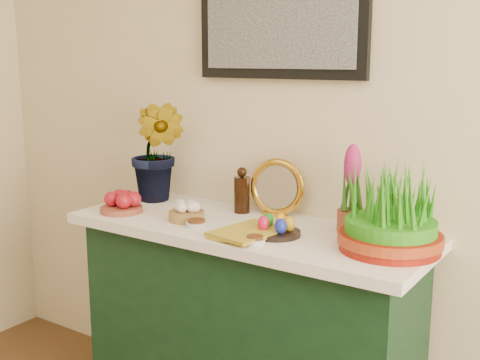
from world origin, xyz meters
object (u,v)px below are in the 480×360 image
mirror (277,188)px  sideboard (247,337)px  book (229,226)px  wheatgrass_sabzeh (391,214)px  hyacinth_green (157,135)px

mirror → sideboard: bearing=-97.9°
sideboard → book: 0.50m
sideboard → wheatgrass_sabzeh: wheatgrass_sabzeh is taller
book → wheatgrass_sabzeh: wheatgrass_sabzeh is taller
sideboard → mirror: 0.60m
book → mirror: bearing=94.5°
hyacinth_green → wheatgrass_sabzeh: 1.11m
hyacinth_green → mirror: bearing=-3.7°
hyacinth_green → book: hyacinth_green is taller
sideboard → book: bearing=-92.0°
mirror → book: 0.31m
hyacinth_green → mirror: 0.59m
hyacinth_green → book: 0.63m
mirror → book: size_ratio=0.92×
sideboard → mirror: (0.02, 0.18, 0.58)m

